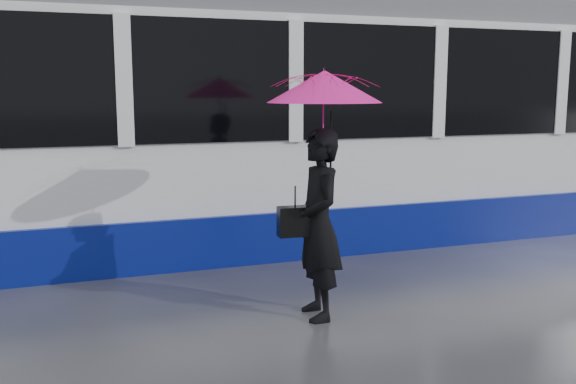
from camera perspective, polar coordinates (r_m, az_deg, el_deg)
name	(u,v)px	position (r m, az deg, el deg)	size (l,w,h in m)	color
ground	(257,299)	(6.62, -2.75, -9.46)	(90.00, 90.00, 0.00)	#29292E
rails	(204,243)	(8.95, -7.51, -4.53)	(34.00, 1.51, 0.02)	#3F3D38
woman	(318,225)	(5.90, 2.71, -2.91)	(0.64, 0.42, 1.76)	black
umbrella	(324,109)	(5.79, 3.25, 7.35)	(1.11, 1.11, 1.19)	#F61450
handbag	(295,221)	(5.83, 0.63, -2.62)	(0.32, 0.16, 0.45)	black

